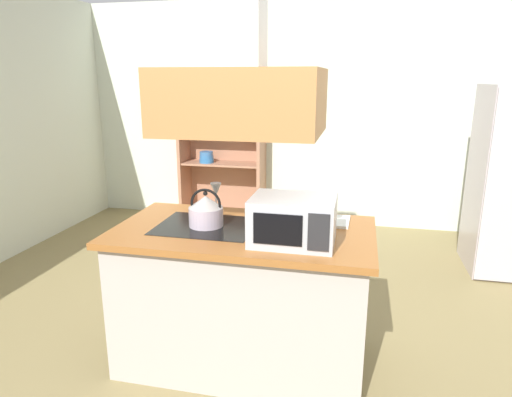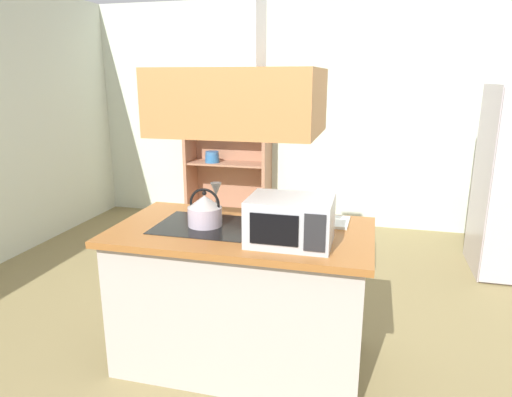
# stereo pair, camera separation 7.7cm
# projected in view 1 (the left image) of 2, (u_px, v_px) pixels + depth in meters

# --- Properties ---
(ground_plane) EXTENTS (7.80, 7.80, 0.00)m
(ground_plane) POSITION_uv_depth(u_px,v_px,m) (272.00, 353.00, 3.04)
(ground_plane) COLOR olive
(wall_back) EXTENTS (6.00, 0.12, 2.70)m
(wall_back) POSITION_uv_depth(u_px,v_px,m) (320.00, 115.00, 5.52)
(wall_back) COLOR silver
(wall_back) RESTS_ON ground
(kitchen_island) EXTENTS (1.58, 0.88, 0.90)m
(kitchen_island) POSITION_uv_depth(u_px,v_px,m) (244.00, 295.00, 2.87)
(kitchen_island) COLOR #B5ABA5
(kitchen_island) RESTS_ON ground
(range_hood) EXTENTS (0.90, 0.70, 1.22)m
(range_hood) POSITION_uv_depth(u_px,v_px,m) (242.00, 81.00, 2.53)
(range_hood) COLOR #B87A44
(dish_cabinet) EXTENTS (1.05, 0.40, 1.87)m
(dish_cabinet) POSITION_uv_depth(u_px,v_px,m) (223.00, 157.00, 5.70)
(dish_cabinet) COLOR #A97357
(dish_cabinet) RESTS_ON ground
(kettle) EXTENTS (0.21, 0.21, 0.24)m
(kettle) POSITION_uv_depth(u_px,v_px,m) (206.00, 211.00, 2.78)
(kettle) COLOR #BEAFC1
(kettle) RESTS_ON kitchen_island
(cutting_board) EXTENTS (0.35, 0.25, 0.02)m
(cutting_board) POSITION_uv_depth(u_px,v_px,m) (322.00, 220.00, 2.90)
(cutting_board) COLOR white
(cutting_board) RESTS_ON kitchen_island
(microwave) EXTENTS (0.46, 0.35, 0.26)m
(microwave) POSITION_uv_depth(u_px,v_px,m) (293.00, 220.00, 2.49)
(microwave) COLOR #B7BABF
(microwave) RESTS_ON kitchen_island
(wine_glass_on_counter) EXTENTS (0.08, 0.08, 0.21)m
(wine_glass_on_counter) POSITION_uv_depth(u_px,v_px,m) (216.00, 191.00, 3.05)
(wine_glass_on_counter) COLOR silver
(wine_glass_on_counter) RESTS_ON kitchen_island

